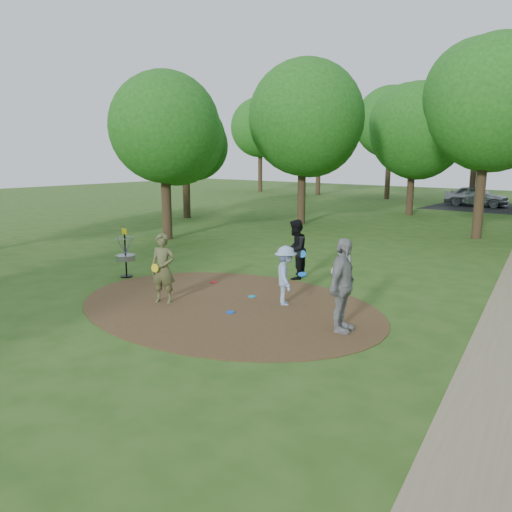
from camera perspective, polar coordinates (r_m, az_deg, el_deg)
The scene contains 12 objects.
ground at distance 12.82m, azimuth -3.36°, elevation -5.66°, with size 100.00×100.00×0.00m, color #2D5119.
dirt_clearing at distance 12.82m, azimuth -3.36°, elevation -5.62°, with size 8.40×8.40×0.02m, color #47301C.
player_observer_with_disc at distance 13.03m, azimuth -10.58°, elevation -1.43°, with size 0.79×0.68×1.82m.
player_throwing_with_disc at distance 12.69m, azimuth 3.40°, elevation -2.26°, with size 1.21×1.12×1.53m.
player_walking_with_disc at distance 15.39m, azimuth 4.50°, elevation 0.76°, with size 0.93×1.06×1.84m.
player_waiting_with_disc at distance 10.83m, azimuth 9.84°, elevation -3.37°, with size 0.67×1.27×2.06m.
disc_ground_cyan at distance 13.49m, azimuth -0.47°, elevation -4.64°, with size 0.22×0.22×0.02m, color #168EB5.
disc_ground_blue at distance 12.19m, azimuth -2.94°, elevation -6.43°, with size 0.22×0.22×0.02m, color blue.
disc_ground_red at distance 15.02m, azimuth -4.84°, elevation -3.00°, with size 0.22×0.22×0.02m, color red.
car_left at distance 40.80m, azimuth 23.90°, elevation 6.27°, with size 1.78×4.43×1.51m, color #A2A4AA.
disc_golf_basket at distance 16.07m, azimuth -14.71°, elevation 0.71°, with size 0.63×0.63×1.54m.
tree_ring at distance 20.31m, azimuth 22.03°, elevation 14.93°, with size 37.39×46.09×9.55m.
Camera 1 is at (8.21, -9.10, 3.78)m, focal length 35.00 mm.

